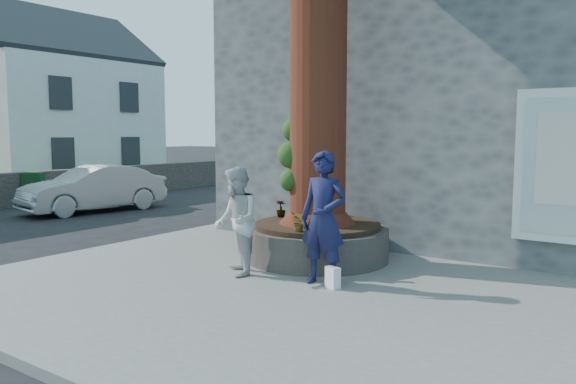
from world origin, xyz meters
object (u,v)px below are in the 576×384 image
Objects in this scene: planter at (317,242)px; car_silver at (94,189)px; a_board_sign at (34,189)px; woman at (236,221)px; man at (323,218)px.

planter is 8.66m from car_silver.
a_board_sign reaches higher than planter.
woman is (-0.43, -1.51, 0.49)m from planter.
a_board_sign is (-2.45, -0.32, -0.14)m from car_silver.
a_board_sign is at bearing -153.29° from woman.
man is at bearing 55.59° from woman.
woman reaches higher than planter.
woman is at bearing -170.71° from man.
planter is 1.46× the size of woman.
car_silver reaches higher than planter.
car_silver is at bearing -28.51° from a_board_sign.
a_board_sign is at bearing -163.20° from car_silver.
woman is at bearing -52.28° from a_board_sign.
a_board_sign is (-10.47, 3.08, -0.41)m from woman.
planter is at bearing 121.88° from man.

